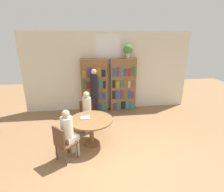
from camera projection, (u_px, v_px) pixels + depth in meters
The scene contains 12 objects.
ground_plane at pixel (125, 167), 3.95m from camera, with size 16.00×16.00×0.00m, color olive.
wall_back at pixel (108, 72), 6.78m from camera, with size 6.40×0.07×3.00m.
bookshelf_left at pixel (94, 86), 6.69m from camera, with size 0.99×0.34×2.04m.
bookshelf_right at pixel (123, 85), 6.82m from camera, with size 0.99×0.34×2.04m.
flower_vase at pixel (128, 50), 6.43m from camera, with size 0.34×0.34×0.50m.
reading_table at pixel (91, 124), 4.63m from camera, with size 1.15×1.15×0.74m.
chair_near_camera at pixel (63, 142), 3.98m from camera, with size 0.57×0.57×0.91m.
chair_left_side at pixel (87, 113), 5.49m from camera, with size 0.45×0.45×0.91m.
seated_reader_left at pixel (87, 109), 5.26m from camera, with size 0.30×0.38×1.27m.
seated_reader_right at pixel (69, 131), 4.05m from camera, with size 0.42×0.42×1.26m.
librarian_standing at pixel (94, 88), 6.20m from camera, with size 0.27×0.54×1.75m.
open_book_on_table at pixel (85, 118), 4.63m from camera, with size 0.24×0.18×0.03m.
Camera 1 is at (-0.70, -3.17, 2.78)m, focal length 28.00 mm.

